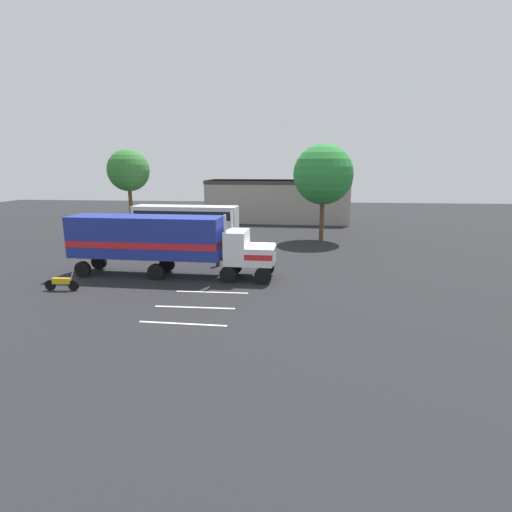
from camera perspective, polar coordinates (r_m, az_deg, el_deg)
ground_plane at (r=27.75m, az=0.23°, el=-3.10°), size 120.00×120.00×0.00m
lane_stripe_near at (r=24.79m, az=-6.20°, el=-5.09°), size 4.40×0.19×0.01m
lane_stripe_mid at (r=22.33m, az=-8.62°, el=-7.18°), size 4.40×0.19×0.01m
lane_stripe_far at (r=20.24m, az=-10.30°, el=-9.37°), size 4.40×0.29×0.01m
semi_truck at (r=28.52m, az=-13.15°, el=2.20°), size 14.26×3.09×4.50m
person_bystander at (r=30.90m, az=-5.44°, el=0.18°), size 0.39×0.48×1.63m
parked_bus at (r=43.46m, az=-9.89°, el=5.22°), size 11.11×3.06×3.40m
parked_car at (r=34.31m, az=-6.19°, el=1.26°), size 4.63×2.48×1.57m
motorcycle at (r=27.59m, az=-25.70°, el=-3.43°), size 2.11×0.31×1.12m
tree_left at (r=41.54m, az=9.47°, el=11.25°), size 5.98×5.98×9.66m
tree_center at (r=50.13m, az=-17.55°, el=11.42°), size 4.84×4.84×9.43m
building_backdrop at (r=55.67m, az=3.07°, el=7.96°), size 19.27×6.78×5.63m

